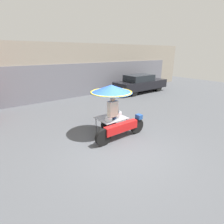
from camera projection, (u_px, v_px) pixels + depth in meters
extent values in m
plane|color=#4C4F54|center=(122.00, 149.00, 6.03)|extent=(36.00, 36.00, 0.00)
cube|color=gray|center=(40.00, 72.00, 11.97)|extent=(28.00, 2.00, 3.78)
cube|color=slate|center=(46.00, 84.00, 11.42)|extent=(23.80, 0.06, 2.40)
cylinder|color=black|center=(137.00, 126.00, 7.14)|extent=(0.62, 0.14, 0.62)
cylinder|color=black|center=(103.00, 137.00, 6.18)|extent=(0.62, 0.14, 0.62)
cube|color=red|center=(121.00, 127.00, 6.61)|extent=(1.48, 0.24, 0.32)
cube|color=#234C93|center=(139.00, 117.00, 7.07)|extent=(0.20, 0.24, 0.18)
cylinder|color=black|center=(107.00, 124.00, 7.36)|extent=(0.56, 0.14, 0.56)
cylinder|color=#515156|center=(127.00, 126.00, 7.10)|extent=(0.03, 0.03, 0.66)
cylinder|color=#515156|center=(114.00, 120.00, 7.71)|extent=(0.03, 0.03, 0.66)
cylinder|color=#515156|center=(108.00, 132.00, 6.55)|extent=(0.03, 0.03, 0.66)
cylinder|color=#515156|center=(96.00, 125.00, 7.16)|extent=(0.03, 0.03, 0.66)
cube|color=#9E9EA3|center=(111.00, 118.00, 7.02)|extent=(1.12, 0.95, 0.02)
cylinder|color=#B2B2B7|center=(111.00, 105.00, 6.85)|extent=(0.03, 0.03, 1.02)
cone|color=blue|center=(111.00, 89.00, 6.63)|extent=(1.63, 1.63, 0.30)
torus|color=yellow|center=(111.00, 92.00, 6.67)|extent=(1.60, 1.60, 0.05)
cylinder|color=silver|center=(109.00, 118.00, 6.72)|extent=(0.29, 0.29, 0.14)
cylinder|color=silver|center=(117.00, 115.00, 6.98)|extent=(0.35, 0.35, 0.24)
cylinder|color=red|center=(113.00, 112.00, 7.35)|extent=(0.21, 0.21, 0.21)
cylinder|color=navy|center=(111.00, 126.00, 6.85)|extent=(0.14, 0.14, 0.81)
cylinder|color=navy|center=(114.00, 125.00, 6.96)|extent=(0.14, 0.14, 0.81)
cube|color=beige|center=(113.00, 109.00, 6.67)|extent=(0.38, 0.22, 0.61)
sphere|color=tan|center=(113.00, 98.00, 6.54)|extent=(0.22, 0.22, 0.22)
cylinder|color=black|center=(159.00, 88.00, 14.76)|extent=(0.61, 0.20, 0.61)
cylinder|color=black|center=(146.00, 85.00, 15.84)|extent=(0.61, 0.20, 0.61)
cylinder|color=black|center=(134.00, 92.00, 13.12)|extent=(0.61, 0.20, 0.61)
cylinder|color=black|center=(122.00, 89.00, 14.19)|extent=(0.61, 0.20, 0.61)
cube|color=black|center=(141.00, 85.00, 14.37)|extent=(4.64, 1.68, 0.65)
cube|color=#1E2328|center=(139.00, 78.00, 14.05)|extent=(2.23, 1.48, 0.49)
cylinder|color=gray|center=(149.00, 85.00, 17.01)|extent=(0.37, 0.37, 0.25)
sphere|color=#287033|center=(150.00, 81.00, 16.89)|extent=(0.56, 0.56, 0.56)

